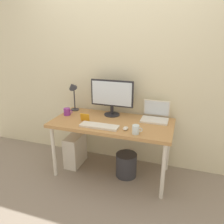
% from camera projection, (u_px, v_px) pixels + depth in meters
% --- Properties ---
extents(ground_plane, '(6.00, 6.00, 0.00)m').
position_uv_depth(ground_plane, '(112.00, 172.00, 2.86)').
color(ground_plane, gray).
extents(back_wall, '(4.40, 0.04, 2.60)m').
position_uv_depth(back_wall, '(122.00, 67.00, 2.80)').
color(back_wall, beige).
rests_on(back_wall, ground_plane).
extents(desk, '(1.44, 0.69, 0.71)m').
position_uv_depth(desk, '(112.00, 126.00, 2.65)').
color(desk, '#B7844C').
rests_on(desk, ground_plane).
extents(monitor, '(0.55, 0.20, 0.46)m').
position_uv_depth(monitor, '(112.00, 96.00, 2.75)').
color(monitor, '#232328').
rests_on(monitor, desk).
extents(laptop, '(0.32, 0.26, 0.23)m').
position_uv_depth(laptop, '(155.00, 115.00, 2.67)').
color(laptop, silver).
rests_on(laptop, desk).
extents(desk_lamp, '(0.11, 0.16, 0.41)m').
position_uv_depth(desk_lamp, '(73.00, 90.00, 2.91)').
color(desk_lamp, '#333338').
rests_on(desk_lamp, desk).
extents(keyboard, '(0.44, 0.14, 0.02)m').
position_uv_depth(keyboard, '(99.00, 126.00, 2.46)').
color(keyboard, silver).
rests_on(keyboard, desk).
extents(mouse, '(0.06, 0.09, 0.03)m').
position_uv_depth(mouse, '(126.00, 128.00, 2.39)').
color(mouse, silver).
rests_on(mouse, desk).
extents(coffee_mug, '(0.12, 0.09, 0.09)m').
position_uv_depth(coffee_mug, '(67.00, 112.00, 2.83)').
color(coffee_mug, purple).
rests_on(coffee_mug, desk).
extents(glass_cup, '(0.11, 0.08, 0.10)m').
position_uv_depth(glass_cup, '(136.00, 130.00, 2.28)').
color(glass_cup, silver).
rests_on(glass_cup, desk).
extents(photo_frame, '(0.11, 0.03, 0.09)m').
position_uv_depth(photo_frame, '(85.00, 117.00, 2.62)').
color(photo_frame, orange).
rests_on(photo_frame, desk).
extents(computer_tower, '(0.18, 0.36, 0.42)m').
position_uv_depth(computer_tower, '(75.00, 150.00, 2.99)').
color(computer_tower, silver).
rests_on(computer_tower, ground_plane).
extents(wastebasket, '(0.26, 0.26, 0.30)m').
position_uv_depth(wastebasket, '(126.00, 165.00, 2.75)').
color(wastebasket, '#333338').
rests_on(wastebasket, ground_plane).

